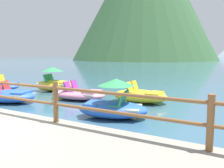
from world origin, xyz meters
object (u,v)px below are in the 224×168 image
pedal_boat_2 (1,85)px  pedal_boat_5 (113,105)px  pedal_boat_4 (55,83)px  pedal_boat_1 (79,94)px  pedal_boat_0 (140,96)px  pedal_boat_6 (10,96)px

pedal_boat_2 → pedal_boat_5: size_ratio=1.04×
pedal_boat_4 → pedal_boat_1: bearing=-25.4°
pedal_boat_0 → pedal_boat_2: pedal_boat_0 is taller
pedal_boat_5 → pedal_boat_1: bearing=146.4°
pedal_boat_5 → pedal_boat_6: (-4.87, -0.08, -0.13)m
pedal_boat_0 → pedal_boat_6: 5.34m
pedal_boat_5 → pedal_boat_0: bearing=96.5°
pedal_boat_1 → pedal_boat_6: (-2.00, -1.99, 0.04)m
pedal_boat_1 → pedal_boat_4: pedal_boat_4 is taller
pedal_boat_2 → pedal_boat_4: (2.94, 1.13, 0.19)m
pedal_boat_1 → pedal_boat_5: size_ratio=1.08×
pedal_boat_0 → pedal_boat_6: pedal_boat_6 is taller
pedal_boat_6 → pedal_boat_1: bearing=44.8°
pedal_boat_5 → pedal_boat_2: bearing=166.5°
pedal_boat_2 → pedal_boat_5: pedal_boat_5 is taller
pedal_boat_4 → pedal_boat_2: bearing=-159.0°
pedal_boat_6 → pedal_boat_0: bearing=31.4°
pedal_boat_2 → pedal_boat_6: bearing=-30.6°
pedal_boat_0 → pedal_boat_2: 8.14m
pedal_boat_0 → pedal_boat_2: size_ratio=0.93×
pedal_boat_4 → pedal_boat_5: pedal_boat_4 is taller
pedal_boat_1 → pedal_boat_2: 5.55m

